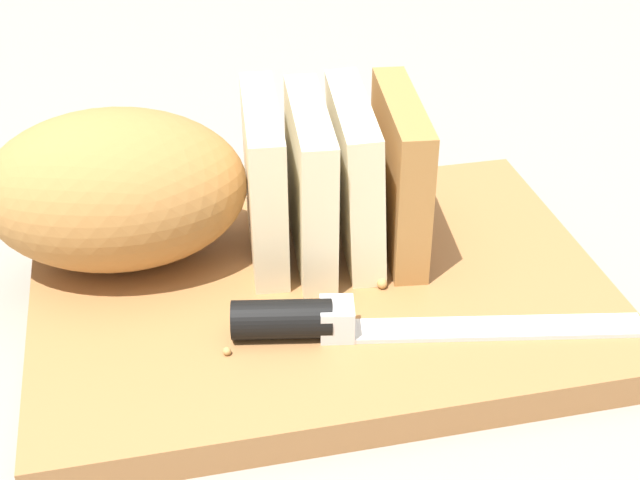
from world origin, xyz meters
The scene contains 6 objects.
ground_plane centered at (0.00, 0.00, 0.00)m, with size 3.00×3.00×0.00m, color gray.
cutting_board centered at (0.00, 0.00, 0.01)m, with size 0.37×0.27×0.02m, color #9E6B3D.
bread_loaf centered at (-0.08, 0.05, 0.07)m, with size 0.29×0.13×0.10m.
bread_knife centered at (0.00, -0.06, 0.03)m, with size 0.25×0.06×0.02m.
crumb_near_knife centered at (-0.07, -0.07, 0.02)m, with size 0.00×0.00×0.00m, color tan.
crumb_near_loaf centered at (0.04, -0.02, 0.03)m, with size 0.01×0.01×0.01m, color tan.
Camera 1 is at (-0.08, -0.47, 0.36)m, focal length 50.68 mm.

